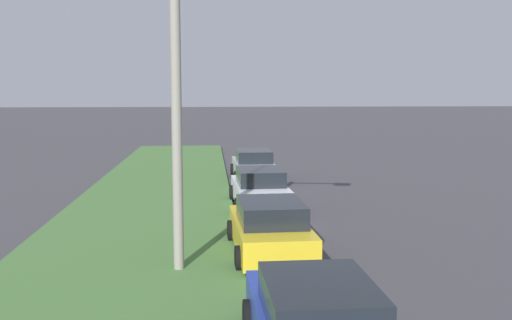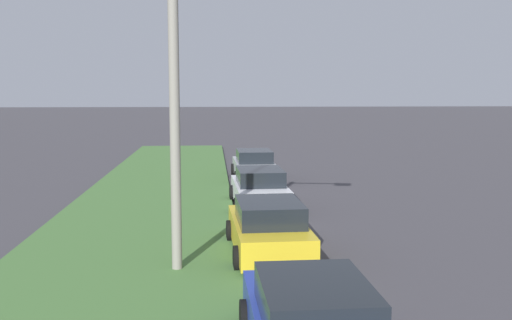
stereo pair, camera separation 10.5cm
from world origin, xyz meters
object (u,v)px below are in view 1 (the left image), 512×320
Objects in this scene: parked_car_white at (260,189)px; parked_car_silver at (253,166)px; streetlight at (191,86)px; parked_car_yellow at (270,229)px.

parked_car_white and parked_car_silver have the same top height.
parked_car_silver is 14.78m from streetlight.
parked_car_white is 8.62m from streetlight.
parked_car_yellow and parked_car_silver have the same top height.
parked_car_white is 0.58× the size of streetlight.
parked_car_white is at bearing 176.36° from parked_car_silver.
parked_car_yellow is 12.75m from parked_car_silver.
parked_car_silver is (12.74, -0.54, 0.00)m from parked_car_yellow.
parked_car_white is 1.00× the size of parked_car_silver.
parked_car_yellow is at bearing 175.76° from parked_car_white.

